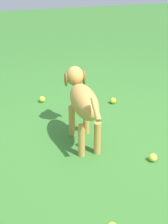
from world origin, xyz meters
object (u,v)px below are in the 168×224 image
Objects in this scene: tennis_ball_0 at (42,99)px; tennis_ball_3 at (113,101)px; dog at (82,100)px; tennis_ball_2 at (153,158)px.

tennis_ball_0 is 1.00× the size of tennis_ball_3.
tennis_ball_0 is 0.77m from tennis_ball_3.
dog is at bearing -40.00° from tennis_ball_3.
dog is at bearing 13.26° from tennis_ball_0.
tennis_ball_0 is at bearing -153.76° from tennis_ball_2.
tennis_ball_2 is at bearing -133.92° from dog.
dog is 0.89m from tennis_ball_3.
dog is 13.22× the size of tennis_ball_2.
tennis_ball_2 is 1.00× the size of tennis_ball_3.
dog reaches higher than tennis_ball_3.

